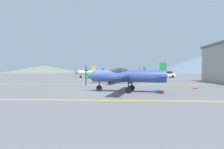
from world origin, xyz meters
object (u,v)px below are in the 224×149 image
Objects in this scene: airplane_near at (125,76)px; car_sedan at (166,74)px; airplane_far at (128,73)px; airplane_mid at (115,74)px; airplane_back at (90,72)px; traffic_cone_front at (195,86)px.

car_sedan is (11.30, 33.31, -0.55)m from airplane_near.
airplane_near is 20.99m from airplane_far.
airplane_mid is 26.03m from car_sedan.
airplane_far is 1.85× the size of car_sedan.
airplane_back is (-6.78, 18.52, 0.00)m from airplane_mid.
car_sedan is 7.56× the size of traffic_cone_front.
airplane_back is 1.84× the size of car_sedan.
airplane_near is 1.00× the size of airplane_far.
airplane_mid is 1.01× the size of airplane_back.
airplane_mid is at bearing -119.05° from car_sedan.
airplane_near reaches higher than traffic_cone_front.
airplane_back is at bearing 105.60° from airplane_near.
airplane_near is 1.01× the size of airplane_back.
airplane_mid is at bearing -102.47° from airplane_far.
airplane_near is 35.18m from car_sedan.
airplane_back is at bearing 138.19° from airplane_far.
airplane_mid is (-1.34, 10.56, 0.00)m from airplane_near.
airplane_near is at bearing -92.62° from airplane_far.
car_sedan is at bearing 12.27° from airplane_back.
airplane_back is at bearing -167.73° from car_sedan.
airplane_far is at bearing -41.81° from airplane_back.
airplane_back reaches higher than traffic_cone_front.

